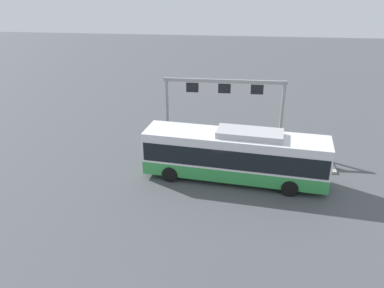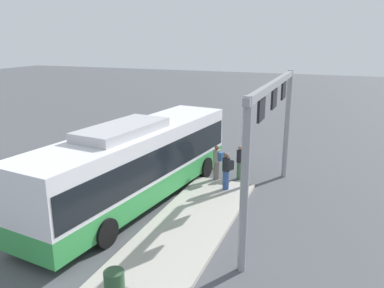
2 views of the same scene
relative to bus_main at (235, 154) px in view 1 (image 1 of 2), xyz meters
name	(u,v)px [view 1 (image 1 of 2)]	position (x,y,z in m)	size (l,w,h in m)	color
ground_plane	(233,179)	(0.01, 0.00, -1.81)	(120.00, 120.00, 0.00)	#4C4F54
platform_curb	(259,160)	(-1.76, -2.84, -1.73)	(10.00, 2.80, 0.16)	#B2ADA3
bus_main	(235,154)	(0.00, 0.00, 0.00)	(11.64, 3.88, 3.46)	green
person_boarding	(189,147)	(3.22, -2.42, -0.76)	(0.47, 0.59, 1.67)	slate
person_waiting_near	(178,143)	(4.09, -3.33, -0.92)	(0.38, 0.55, 1.67)	#476B4C
person_waiting_mid	(204,143)	(2.20, -3.17, -0.76)	(0.54, 0.61, 1.67)	#334C8C
platform_sign_gantry	(224,99)	(0.95, -5.26, 1.92)	(8.89, 0.24, 5.20)	gray
trash_bin	(324,157)	(-6.08, -2.67, -1.20)	(0.52, 0.52, 0.90)	#2D5133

